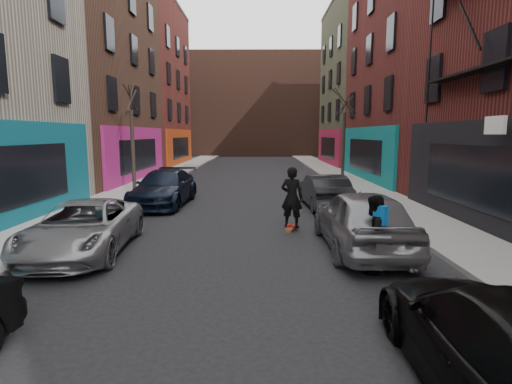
{
  "coord_description": "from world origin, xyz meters",
  "views": [
    {
      "loc": [
        0.5,
        -3.17,
        3.06
      ],
      "look_at": [
        0.42,
        6.85,
        1.6
      ],
      "focal_mm": 28.0,
      "sensor_mm": 36.0,
      "label": 1
    }
  ],
  "objects_px": {
    "skateboarder": "(292,197)",
    "parked_right_far": "(361,219)",
    "skateboard": "(291,229)",
    "tree_left_far": "(132,128)",
    "pedestrian": "(373,234)",
    "parked_left_far": "(83,227)",
    "parked_left_end": "(164,188)",
    "tree_right_far": "(344,127)",
    "parked_right_end": "(324,191)"
  },
  "relations": [
    {
      "from": "parked_right_end",
      "to": "pedestrian",
      "type": "relative_size",
      "value": 2.44
    },
    {
      "from": "parked_left_end",
      "to": "skateboard",
      "type": "relative_size",
      "value": 6.47
    },
    {
      "from": "pedestrian",
      "to": "parked_right_far",
      "type": "bearing_deg",
      "value": -130.72
    },
    {
      "from": "parked_right_far",
      "to": "pedestrian",
      "type": "relative_size",
      "value": 2.79
    },
    {
      "from": "tree_left_far",
      "to": "parked_right_far",
      "type": "height_order",
      "value": "tree_left_far"
    },
    {
      "from": "parked_right_far",
      "to": "parked_right_end",
      "type": "distance_m",
      "value": 6.15
    },
    {
      "from": "tree_right_far",
      "to": "parked_left_far",
      "type": "bearing_deg",
      "value": -120.89
    },
    {
      "from": "parked_right_far",
      "to": "parked_right_end",
      "type": "bearing_deg",
      "value": -90.42
    },
    {
      "from": "parked_left_end",
      "to": "skateboarder",
      "type": "distance_m",
      "value": 6.89
    },
    {
      "from": "parked_left_far",
      "to": "parked_left_end",
      "type": "distance_m",
      "value": 7.05
    },
    {
      "from": "pedestrian",
      "to": "parked_left_far",
      "type": "bearing_deg",
      "value": -46.34
    },
    {
      "from": "parked_right_end",
      "to": "tree_left_far",
      "type": "bearing_deg",
      "value": -29.97
    },
    {
      "from": "parked_left_far",
      "to": "parked_left_end",
      "type": "relative_size",
      "value": 0.93
    },
    {
      "from": "parked_right_end",
      "to": "skateboard",
      "type": "distance_m",
      "value": 4.34
    },
    {
      "from": "tree_left_far",
      "to": "pedestrian",
      "type": "xyz_separation_m",
      "value": [
        9.2,
        -12.63,
        -2.5
      ]
    },
    {
      "from": "tree_right_far",
      "to": "parked_right_end",
      "type": "height_order",
      "value": "tree_right_far"
    },
    {
      "from": "tree_left_far",
      "to": "parked_left_end",
      "type": "relative_size",
      "value": 1.26
    },
    {
      "from": "parked_left_end",
      "to": "skateboard",
      "type": "bearing_deg",
      "value": -39.17
    },
    {
      "from": "parked_right_end",
      "to": "pedestrian",
      "type": "height_order",
      "value": "pedestrian"
    },
    {
      "from": "tree_right_far",
      "to": "tree_left_far",
      "type": "bearing_deg",
      "value": -154.18
    },
    {
      "from": "tree_right_far",
      "to": "skateboard",
      "type": "height_order",
      "value": "tree_right_far"
    },
    {
      "from": "tree_left_far",
      "to": "pedestrian",
      "type": "height_order",
      "value": "tree_left_far"
    },
    {
      "from": "parked_left_end",
      "to": "parked_right_far",
      "type": "height_order",
      "value": "parked_right_far"
    },
    {
      "from": "tree_left_far",
      "to": "skateboarder",
      "type": "relative_size",
      "value": 3.35
    },
    {
      "from": "skateboard",
      "to": "skateboarder",
      "type": "bearing_deg",
      "value": 0.0
    },
    {
      "from": "skateboarder",
      "to": "pedestrian",
      "type": "xyz_separation_m",
      "value": [
        1.47,
        -3.97,
        -0.19
      ]
    },
    {
      "from": "parked_right_far",
      "to": "pedestrian",
      "type": "height_order",
      "value": "pedestrian"
    },
    {
      "from": "parked_left_end",
      "to": "skateboard",
      "type": "height_order",
      "value": "parked_left_end"
    },
    {
      "from": "tree_left_far",
      "to": "parked_right_far",
      "type": "distance_m",
      "value": 14.59
    },
    {
      "from": "skateboarder",
      "to": "pedestrian",
      "type": "distance_m",
      "value": 4.23
    },
    {
      "from": "tree_left_far",
      "to": "pedestrian",
      "type": "distance_m",
      "value": 15.83
    },
    {
      "from": "parked_left_far",
      "to": "parked_right_end",
      "type": "distance_m",
      "value": 9.68
    },
    {
      "from": "tree_left_far",
      "to": "parked_left_end",
      "type": "bearing_deg",
      "value": -57.77
    },
    {
      "from": "parked_left_far",
      "to": "pedestrian",
      "type": "height_order",
      "value": "pedestrian"
    },
    {
      "from": "skateboarder",
      "to": "parked_right_far",
      "type": "bearing_deg",
      "value": 146.95
    },
    {
      "from": "parked_left_end",
      "to": "tree_right_far",
      "type": "bearing_deg",
      "value": 48.2
    },
    {
      "from": "parked_left_end",
      "to": "skateboarder",
      "type": "relative_size",
      "value": 2.66
    },
    {
      "from": "parked_left_far",
      "to": "skateboarder",
      "type": "xyz_separation_m",
      "value": [
        5.59,
        2.47,
        0.4
      ]
    },
    {
      "from": "parked_left_end",
      "to": "pedestrian",
      "type": "relative_size",
      "value": 2.96
    },
    {
      "from": "parked_right_far",
      "to": "skateboarder",
      "type": "bearing_deg",
      "value": -53.25
    },
    {
      "from": "parked_right_far",
      "to": "pedestrian",
      "type": "distance_m",
      "value": 1.79
    },
    {
      "from": "parked_left_far",
      "to": "skateboarder",
      "type": "bearing_deg",
      "value": 19.25
    },
    {
      "from": "parked_left_far",
      "to": "skateboard",
      "type": "bearing_deg",
      "value": 19.25
    },
    {
      "from": "parked_left_far",
      "to": "parked_right_far",
      "type": "relative_size",
      "value": 0.98
    },
    {
      "from": "parked_left_end",
      "to": "skateboard",
      "type": "distance_m",
      "value": 6.92
    },
    {
      "from": "skateboard",
      "to": "skateboarder",
      "type": "height_order",
      "value": "skateboarder"
    },
    {
      "from": "skateboarder",
      "to": "parked_right_end",
      "type": "bearing_deg",
      "value": -93.05
    },
    {
      "from": "skateboard",
      "to": "parked_left_far",
      "type": "bearing_deg",
      "value": -136.37
    },
    {
      "from": "tree_right_far",
      "to": "parked_right_far",
      "type": "xyz_separation_m",
      "value": [
        -3.0,
        -16.86,
        -2.7
      ]
    },
    {
      "from": "skateboarder",
      "to": "parked_left_end",
      "type": "bearing_deg",
      "value": -21.77
    }
  ]
}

